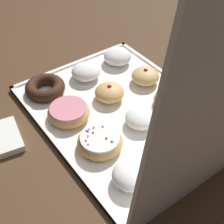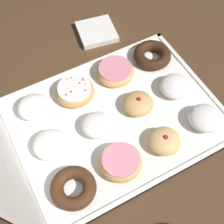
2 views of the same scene
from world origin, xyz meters
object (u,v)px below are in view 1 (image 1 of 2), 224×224
object	(u,v)px
donut_box	(123,112)
pink_frosted_donut_6	(173,100)
powdered_filled_donut_1	(87,71)
powdered_filled_donut_11	(131,175)
powdered_filled_donut_7	(141,118)
sprinkle_donut_8	(100,141)
chocolate_cake_ring_donut_9	(210,127)
powdered_filled_donut_0	(117,56)
powdered_filled_donut_10	(175,150)
jelly_filled_donut_3	(145,76)
chocolate_cake_ring_donut_2	(45,87)
pink_frosted_donut_5	(69,112)
jelly_filled_donut_4	(110,92)

from	to	relation	value
donut_box	pink_frosted_donut_6	xyz separation A→B (m)	(-0.13, 0.06, 0.02)
powdered_filled_donut_1	powdered_filled_donut_11	xyz separation A→B (m)	(0.13, 0.39, 0.00)
pink_frosted_donut_6	powdered_filled_donut_11	bearing A→B (deg)	27.31
powdered_filled_donut_7	sprinkle_donut_8	size ratio (longest dim) A/B	0.73
donut_box	chocolate_cake_ring_donut_9	world-z (taller)	chocolate_cake_ring_donut_9
powdered_filled_donut_0	powdered_filled_donut_11	size ratio (longest dim) A/B	1.06
donut_box	powdered_filled_donut_0	xyz separation A→B (m)	(-0.13, -0.20, 0.03)
powdered_filled_donut_10	powdered_filled_donut_7	bearing A→B (deg)	-91.15
powdered_filled_donut_10	powdered_filled_donut_11	xyz separation A→B (m)	(0.13, -0.00, 0.00)
powdered_filled_donut_7	powdered_filled_donut_0	bearing A→B (deg)	-114.75
donut_box	jelly_filled_donut_3	world-z (taller)	jelly_filled_donut_3
powdered_filled_donut_1	sprinkle_donut_8	bearing A→B (deg)	63.44
powdered_filled_donut_1	chocolate_cake_ring_donut_9	xyz separation A→B (m)	(-0.13, 0.39, -0.01)
powdered_filled_donut_1	jelly_filled_donut_3	size ratio (longest dim) A/B	1.06
powdered_filled_donut_7	powdered_filled_donut_1	bearing A→B (deg)	-89.73
pink_frosted_donut_6	chocolate_cake_ring_donut_9	size ratio (longest dim) A/B	0.98
chocolate_cake_ring_donut_2	sprinkle_donut_8	world-z (taller)	sprinkle_donut_8
powdered_filled_donut_0	pink_frosted_donut_5	distance (m)	0.30
jelly_filled_donut_4	powdered_filled_donut_10	xyz separation A→B (m)	(-0.00, 0.27, -0.00)
powdered_filled_donut_0	jelly_filled_donut_3	size ratio (longest dim) A/B	1.07
powdered_filled_donut_0	powdered_filled_donut_1	xyz separation A→B (m)	(0.13, 0.01, -0.00)
chocolate_cake_ring_donut_2	jelly_filled_donut_3	bearing A→B (deg)	153.52
jelly_filled_donut_3	jelly_filled_donut_4	bearing A→B (deg)	-0.32
powdered_filled_donut_7	powdered_filled_donut_11	bearing A→B (deg)	43.58
powdered_filled_donut_1	pink_frosted_donut_6	world-z (taller)	powdered_filled_donut_1
powdered_filled_donut_0	jelly_filled_donut_3	xyz separation A→B (m)	(-0.00, 0.14, -0.00)
pink_frosted_donut_6	sprinkle_donut_8	bearing A→B (deg)	1.77
chocolate_cake_ring_donut_2	jelly_filled_donut_3	world-z (taller)	jelly_filled_donut_3
powdered_filled_donut_7	pink_frosted_donut_6	bearing A→B (deg)	-177.82
powdered_filled_donut_1	powdered_filled_donut_7	distance (m)	0.26
pink_frosted_donut_6	sprinkle_donut_8	world-z (taller)	sprinkle_donut_8
chocolate_cake_ring_donut_9	jelly_filled_donut_4	bearing A→B (deg)	-63.60
pink_frosted_donut_5	powdered_filled_donut_11	bearing A→B (deg)	91.18
donut_box	chocolate_cake_ring_donut_2	xyz separation A→B (m)	(0.14, -0.20, 0.02)
pink_frosted_donut_5	sprinkle_donut_8	bearing A→B (deg)	93.49
powdered_filled_donut_0	chocolate_cake_ring_donut_9	xyz separation A→B (m)	(-0.00, 0.40, -0.01)
chocolate_cake_ring_donut_9	powdered_filled_donut_10	size ratio (longest dim) A/B	1.23
sprinkle_donut_8	powdered_filled_donut_11	bearing A→B (deg)	88.64
chocolate_cake_ring_donut_2	jelly_filled_donut_4	world-z (taller)	jelly_filled_donut_4
powdered_filled_donut_0	jelly_filled_donut_3	bearing A→B (deg)	92.00
pink_frosted_donut_6	sprinkle_donut_8	size ratio (longest dim) A/B	0.98
powdered_filled_donut_0	sprinkle_donut_8	world-z (taller)	powdered_filled_donut_0
pink_frosted_donut_5	pink_frosted_donut_6	size ratio (longest dim) A/B	1.04
pink_frosted_donut_6	powdered_filled_donut_7	size ratio (longest dim) A/B	1.34
jelly_filled_donut_3	powdered_filled_donut_7	bearing A→B (deg)	45.99
jelly_filled_donut_3	powdered_filled_donut_11	xyz separation A→B (m)	(0.26, 0.26, 0.00)
chocolate_cake_ring_donut_2	pink_frosted_donut_5	size ratio (longest dim) A/B	1.02
jelly_filled_donut_3	sprinkle_donut_8	bearing A→B (deg)	27.58
powdered_filled_donut_0	powdered_filled_donut_11	world-z (taller)	same
powdered_filled_donut_1	powdered_filled_donut_10	distance (m)	0.39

